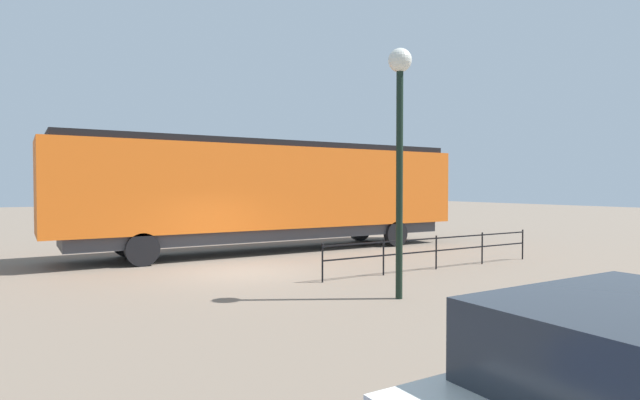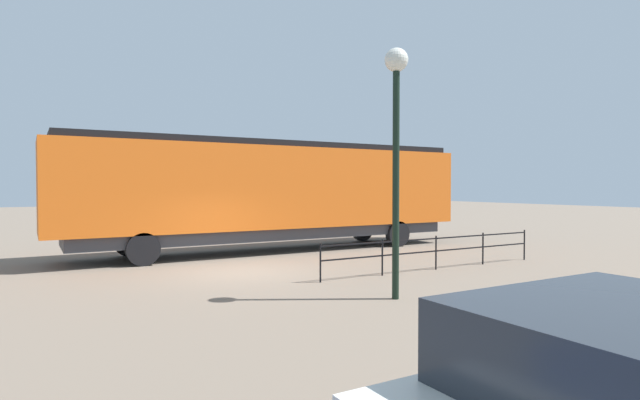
# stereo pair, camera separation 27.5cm
# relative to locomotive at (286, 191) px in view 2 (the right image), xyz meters

# --- Properties ---
(ground_plane) EXTENTS (120.00, 120.00, 0.00)m
(ground_plane) POSITION_rel_locomotive_xyz_m (4.12, -3.56, -2.45)
(ground_plane) COLOR #756656
(locomotive) EXTENTS (2.99, 16.68, 4.40)m
(locomotive) POSITION_rel_locomotive_xyz_m (0.00, 0.00, 0.00)
(locomotive) COLOR orange
(locomotive) RESTS_ON ground_plane
(lamp_post) EXTENTS (0.55, 0.55, 5.81)m
(lamp_post) POSITION_rel_locomotive_xyz_m (9.39, -1.81, 1.79)
(lamp_post) COLOR black
(lamp_post) RESTS_ON ground_plane
(platform_fence) EXTENTS (0.05, 8.47, 1.07)m
(platform_fence) POSITION_rel_locomotive_xyz_m (6.77, 1.90, -1.74)
(platform_fence) COLOR black
(platform_fence) RESTS_ON ground_plane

